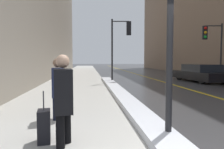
% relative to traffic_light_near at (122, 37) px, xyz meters
% --- Properties ---
extents(sidewalk_slab, '(4.00, 80.00, 0.01)m').
position_rel_traffic_light_near_xyz_m(sidewalk_slab, '(-3.09, 3.43, -3.03)').
color(sidewalk_slab, '#B2AFA8').
rests_on(sidewalk_slab, ground).
extents(road_centre_stripe, '(0.16, 80.00, 0.00)m').
position_rel_traffic_light_near_xyz_m(road_centre_stripe, '(2.91, 3.43, -3.03)').
color(road_centre_stripe, gold).
rests_on(road_centre_stripe, ground).
extents(snow_bank_curb, '(0.64, 15.32, 0.17)m').
position_rel_traffic_light_near_xyz_m(snow_bank_curb, '(-0.90, -5.21, -2.94)').
color(snow_bank_curb, silver).
rests_on(snow_bank_curb, ground).
extents(traffic_light_near, '(1.31, 0.33, 4.19)m').
position_rel_traffic_light_near_xyz_m(traffic_light_near, '(0.00, 0.00, 0.00)').
color(traffic_light_near, black).
rests_on(traffic_light_near, ground).
extents(traffic_light_far, '(1.31, 0.34, 3.92)m').
position_rel_traffic_light_near_xyz_m(traffic_light_far, '(5.92, -0.56, -0.20)').
color(traffic_light_far, black).
rests_on(traffic_light_far, ground).
extents(pedestrian_nearside, '(0.38, 0.56, 1.60)m').
position_rel_traffic_light_near_xyz_m(pedestrian_nearside, '(-2.66, -10.57, -2.14)').
color(pedestrian_nearside, black).
rests_on(pedestrian_nearside, ground).
extents(pedestrian_with_shoulder_bag, '(0.36, 0.73, 1.55)m').
position_rel_traffic_light_near_xyz_m(pedestrian_with_shoulder_bag, '(-3.00, -8.77, -2.18)').
color(pedestrian_with_shoulder_bag, black).
rests_on(pedestrian_with_shoulder_bag, ground).
extents(parked_car_black, '(2.18, 4.86, 1.21)m').
position_rel_traffic_light_near_xyz_m(parked_car_black, '(5.58, 0.10, -2.45)').
color(parked_car_black, black).
rests_on(parked_car_black, ground).
extents(rolling_suitcase, '(0.27, 0.39, 0.95)m').
position_rel_traffic_light_near_xyz_m(rolling_suitcase, '(-3.03, -10.37, -2.73)').
color(rolling_suitcase, black).
rests_on(rolling_suitcase, ground).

